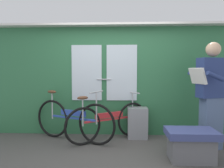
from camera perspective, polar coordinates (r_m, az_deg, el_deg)
The scene contains 7 objects.
ground_plane at distance 3.20m, azimuth -0.09°, elevation -20.49°, with size 6.47×4.00×0.04m, color #474442.
train_door_wall at distance 4.11m, azimuth 0.54°, elevation 1.71°, with size 5.47×0.28×2.20m.
bicycle_near_door at distance 3.88m, azimuth -10.85°, elevation -9.83°, with size 1.60×0.76×0.94m.
bicycle_leaning_behind at distance 3.84m, azimuth -0.89°, elevation -10.35°, with size 1.48×0.93×0.88m.
passenger_reading_newspaper at distance 3.71m, azimuth 25.97°, elevation -2.32°, with size 0.63×0.57×1.75m.
trash_bin_by_wall at distance 4.04m, azimuth 7.11°, elevation -10.66°, with size 0.38×0.28×0.59m, color gray.
bench_seat_corner at distance 3.26m, azimuth 21.12°, elevation -15.36°, with size 0.70×0.44×0.45m.
Camera 1 is at (0.13, -2.92, 1.29)m, focal length 32.80 mm.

